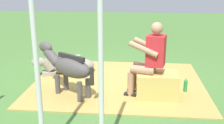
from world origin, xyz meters
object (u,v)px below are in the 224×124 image
Objects in this scene: hay_bale at (157,85)px; person_seated at (149,57)px; tent_pole_mid at (36,55)px; pony_standing at (68,67)px; pony_lying at (69,66)px; tent_pole_left at (101,56)px; soda_bottle at (185,86)px.

hay_bale is 0.53m from person_seated.
person_seated is 0.54× the size of tent_pole_mid.
pony_standing is at bearing -86.02° from tent_pole_mid.
pony_lying is at bearing -82.27° from tent_pole_mid.
hay_bale is at bearing 149.78° from pony_lying.
person_seated is 1.96m from tent_pole_left.
hay_bale reaches higher than pony_lying.
tent_pole_left is (-1.08, 2.84, 1.05)m from pony_lying.
hay_bale is at bearing -128.51° from tent_pole_mid.
hay_bale is 0.29× the size of tent_pole_left.
hay_bale is 1.59m from pony_standing.
tent_pole_left reaches higher than person_seated.
soda_bottle is (-0.53, -0.27, -0.09)m from hay_bale.
pony_lying is (0.27, -1.11, -0.35)m from pony_standing.
tent_pole_left is at bearing -178.41° from tent_pole_mid.
tent_pole_left is (0.58, 1.81, 0.51)m from person_seated.
pony_lying is 0.55× the size of tent_pole_mid.
tent_pole_mid is (1.43, 1.80, 1.01)m from hay_bale.
pony_lying is 0.55× the size of tent_pole_left.
tent_pole_mid is at bearing 46.45° from soda_bottle.
person_seated is at bearing -124.87° from tent_pole_mid.
person_seated is at bearing 19.19° from soda_bottle.
tent_pole_mid is at bearing 97.73° from pony_lying.
person_seated is at bearing -107.74° from tent_pole_left.
person_seated is (0.16, -0.03, 0.51)m from hay_bale.
hay_bale is 2.48× the size of soda_bottle.
tent_pole_mid is at bearing 93.98° from pony_standing.
soda_bottle is (-2.35, 0.79, -0.05)m from pony_lying.
tent_pole_left reaches higher than pony_lying.
hay_bale is at bearing 26.64° from soda_bottle.
person_seated reaches higher than soda_bottle.
tent_pole_mid is at bearing 51.49° from hay_bale.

